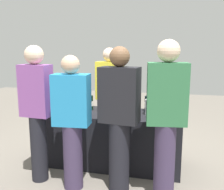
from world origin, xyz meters
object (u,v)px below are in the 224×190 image
guest_2 (119,116)px  guest_3 (166,116)px  wine_glass_1 (118,108)px  ice_bucket (153,107)px  wine_glass_2 (156,110)px  wine_bottle_5 (147,104)px  wine_bottle_6 (164,105)px  guest_1 (72,119)px  wine_glass_0 (68,105)px  guest_0 (37,108)px  wine_bottle_3 (116,103)px  wine_bottle_0 (86,101)px  server_pouring (110,95)px  wine_bottle_2 (103,103)px  wine_bottle_1 (90,102)px  wine_bottle_4 (127,103)px

guest_2 → guest_3: bearing=-0.8°
wine_glass_1 → ice_bucket: (0.47, 0.07, 0.02)m
wine_glass_2 → wine_bottle_5: bearing=116.8°
wine_bottle_5 → wine_bottle_6: bearing=-9.0°
wine_bottle_5 → guest_1: size_ratio=0.21×
wine_bottle_6 → wine_glass_0: (-1.32, -0.21, -0.03)m
guest_0 → guest_2: (1.01, -0.01, -0.03)m
wine_bottle_3 → wine_bottle_0: bearing=170.9°
guest_0 → guest_1: guest_0 is taller
wine_bottle_6 → ice_bucket: 0.19m
wine_bottle_6 → server_pouring: (-0.88, 0.48, 0.01)m
wine_bottle_2 → guest_1: (-0.15, -0.81, -0.02)m
wine_bottle_0 → guest_0: 0.88m
wine_glass_0 → wine_bottle_2: bearing=18.2°
wine_bottle_6 → guest_2: guest_2 is taller
wine_bottle_3 → guest_1: guest_1 is taller
wine_glass_2 → guest_3: (0.13, -0.62, 0.09)m
wine_bottle_1 → wine_glass_1: wine_bottle_1 is taller
wine_bottle_2 → wine_bottle_0: bearing=163.9°
wine_glass_1 → wine_bottle_0: bearing=156.9°
ice_bucket → guest_3: 0.76m
wine_bottle_6 → wine_bottle_5: bearing=171.0°
wine_bottle_2 → wine_glass_0: 0.49m
wine_bottle_3 → wine_bottle_4: 0.16m
wine_bottle_1 → wine_glass_2: 0.98m
wine_bottle_4 → guest_3: bearing=-57.2°
wine_glass_2 → wine_bottle_3: bearing=161.2°
guest_2 → wine_bottle_1: bearing=134.3°
guest_3 → wine_glass_1: bearing=127.2°
wine_glass_1 → guest_2: 0.61m
wine_bottle_4 → wine_bottle_6: 0.51m
wine_bottle_1 → server_pouring: size_ratio=0.18×
wine_bottle_1 → wine_glass_1: size_ratio=2.38×
wine_bottle_0 → guest_3: bearing=-36.9°
wine_bottle_3 → guest_3: (0.71, -0.81, 0.07)m
wine_bottle_1 → server_pouring: server_pouring is taller
wine_bottle_3 → wine_glass_2: wine_bottle_3 is taller
wine_bottle_4 → wine_bottle_6: wine_bottle_6 is taller
wine_bottle_2 → server_pouring: 0.54m
wine_bottle_2 → wine_bottle_5: size_ratio=0.95×
wine_bottle_2 → wine_bottle_3: bearing=2.7°
guest_2 → ice_bucket: bearing=71.1°
guest_1 → guest_3: bearing=-4.1°
wine_bottle_6 → guest_2: bearing=-120.1°
wine_bottle_5 → wine_glass_2: 0.32m
guest_1 → guest_2: 0.54m
wine_bottle_2 → wine_bottle_1: bearing=172.4°
wine_bottle_1 → guest_1: size_ratio=0.19×
wine_glass_1 → guest_2: bearing=-76.3°
wine_glass_1 → guest_2: (0.15, -0.59, 0.05)m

